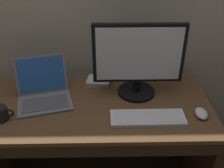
{
  "coord_description": "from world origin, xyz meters",
  "views": [
    {
      "loc": [
        0.08,
        -1.31,
        1.7
      ],
      "look_at": [
        0.11,
        0.0,
        0.9
      ],
      "focal_mm": 42.88,
      "sensor_mm": 36.0,
      "label": 1
    }
  ],
  "objects_px": {
    "wired_keyboard": "(148,118)",
    "coffee_mug": "(1,114)",
    "external_monitor": "(138,60)",
    "laptop_space_gray": "(44,93)",
    "computer_mouse": "(201,113)",
    "external_drive_box": "(98,81)"
  },
  "relations": [
    {
      "from": "computer_mouse",
      "to": "coffee_mug",
      "type": "xyz_separation_m",
      "value": [
        -1.11,
        -0.01,
        0.02
      ]
    },
    {
      "from": "wired_keyboard",
      "to": "coffee_mug",
      "type": "xyz_separation_m",
      "value": [
        -0.81,
        0.01,
        0.03
      ]
    },
    {
      "from": "external_monitor",
      "to": "coffee_mug",
      "type": "distance_m",
      "value": 0.83
    },
    {
      "from": "wired_keyboard",
      "to": "coffee_mug",
      "type": "distance_m",
      "value": 0.81
    },
    {
      "from": "laptop_space_gray",
      "to": "external_monitor",
      "type": "height_order",
      "value": "external_monitor"
    },
    {
      "from": "laptop_space_gray",
      "to": "external_monitor",
      "type": "bearing_deg",
      "value": 5.48
    },
    {
      "from": "laptop_space_gray",
      "to": "coffee_mug",
      "type": "relative_size",
      "value": 3.32
    },
    {
      "from": "wired_keyboard",
      "to": "computer_mouse",
      "type": "distance_m",
      "value": 0.31
    },
    {
      "from": "computer_mouse",
      "to": "wired_keyboard",
      "type": "bearing_deg",
      "value": -173.77
    },
    {
      "from": "external_monitor",
      "to": "coffee_mug",
      "type": "bearing_deg",
      "value": -162.45
    },
    {
      "from": "external_monitor",
      "to": "laptop_space_gray",
      "type": "bearing_deg",
      "value": -174.52
    },
    {
      "from": "coffee_mug",
      "to": "external_drive_box",
      "type": "bearing_deg",
      "value": 35.63
    },
    {
      "from": "laptop_space_gray",
      "to": "coffee_mug",
      "type": "height_order",
      "value": "laptop_space_gray"
    },
    {
      "from": "computer_mouse",
      "to": "coffee_mug",
      "type": "bearing_deg",
      "value": -177.73
    },
    {
      "from": "computer_mouse",
      "to": "coffee_mug",
      "type": "distance_m",
      "value": 1.11
    },
    {
      "from": "external_monitor",
      "to": "computer_mouse",
      "type": "relative_size",
      "value": 5.17
    },
    {
      "from": "external_monitor",
      "to": "computer_mouse",
      "type": "height_order",
      "value": "external_monitor"
    },
    {
      "from": "computer_mouse",
      "to": "external_drive_box",
      "type": "relative_size",
      "value": 0.69
    },
    {
      "from": "wired_keyboard",
      "to": "computer_mouse",
      "type": "relative_size",
      "value": 3.97
    },
    {
      "from": "external_monitor",
      "to": "computer_mouse",
      "type": "xyz_separation_m",
      "value": [
        0.34,
        -0.23,
        -0.22
      ]
    },
    {
      "from": "laptop_space_gray",
      "to": "coffee_mug",
      "type": "distance_m",
      "value": 0.27
    },
    {
      "from": "laptop_space_gray",
      "to": "wired_keyboard",
      "type": "height_order",
      "value": "laptop_space_gray"
    }
  ]
}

